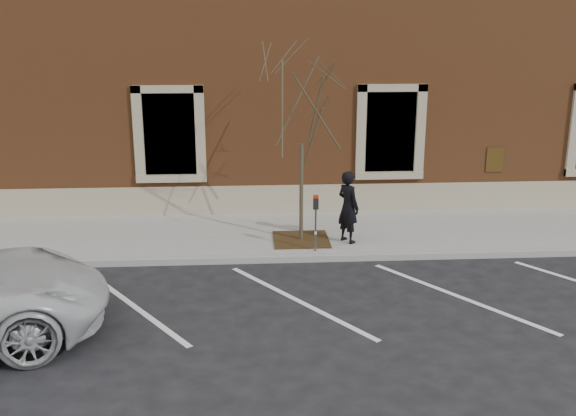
{
  "coord_description": "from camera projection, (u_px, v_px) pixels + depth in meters",
  "views": [
    {
      "loc": [
        -0.92,
        -13.76,
        5.13
      ],
      "look_at": [
        0.0,
        0.6,
        1.1
      ],
      "focal_mm": 40.0,
      "sensor_mm": 36.0,
      "label": 1
    }
  ],
  "objects": [
    {
      "name": "parking_meter",
      "position": [
        316.0,
        213.0,
        14.64
      ],
      "size": [
        0.12,
        0.09,
        1.34
      ],
      "rotation": [
        0.0,
        0.0,
        0.22
      ],
      "color": "#595B60",
      "rests_on": "sidewalk_near"
    },
    {
      "name": "curb_near",
      "position": [
        290.0,
        259.0,
        14.59
      ],
      "size": [
        40.0,
        0.12,
        0.15
      ],
      "primitive_type": "cube",
      "color": "#9E9E99",
      "rests_on": "ground"
    },
    {
      "name": "sapling",
      "position": [
        302.0,
        116.0,
        14.85
      ],
      "size": [
        2.59,
        2.59,
        4.32
      ],
      "color": "#443B29",
      "rests_on": "sidewalk_near"
    },
    {
      "name": "ground",
      "position": [
        290.0,
        261.0,
        14.66
      ],
      "size": [
        120.0,
        120.0,
        0.0
      ],
      "primitive_type": "plane",
      "color": "#28282B",
      "rests_on": "ground"
    },
    {
      "name": "parking_stripes",
      "position": [
        297.0,
        300.0,
        12.54
      ],
      "size": [
        28.0,
        4.4,
        0.01
      ],
      "primitive_type": null,
      "color": "silver",
      "rests_on": "ground"
    },
    {
      "name": "building_civic",
      "position": [
        274.0,
        65.0,
        21.02
      ],
      "size": [
        40.0,
        8.62,
        8.0
      ],
      "color": "brown",
      "rests_on": "ground"
    },
    {
      "name": "tree_grate",
      "position": [
        301.0,
        239.0,
        15.66
      ],
      "size": [
        1.34,
        1.34,
        0.03
      ],
      "primitive_type": "cube",
      "color": "#452F16",
      "rests_on": "sidewalk_near"
    },
    {
      "name": "man",
      "position": [
        348.0,
        207.0,
        15.32
      ],
      "size": [
        0.71,
        0.76,
        1.75
      ],
      "primitive_type": "imported",
      "rotation": [
        0.0,
        0.0,
        2.17
      ],
      "color": "black",
      "rests_on": "sidewalk_near"
    },
    {
      "name": "sidewalk_near",
      "position": [
        285.0,
        235.0,
        16.32
      ],
      "size": [
        40.0,
        3.5,
        0.15
      ],
      "primitive_type": "cube",
      "color": "#AEAAA3",
      "rests_on": "ground"
    }
  ]
}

